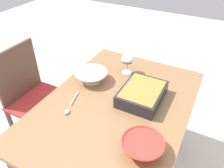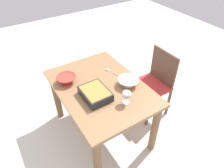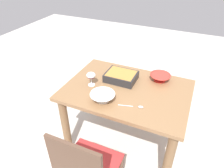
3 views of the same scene
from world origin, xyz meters
name	(u,v)px [view 1 (image 1 of 3)]	position (x,y,z in m)	size (l,w,h in m)	color
dining_table	(116,120)	(0.00, 0.00, 0.59)	(1.17, 0.84, 0.72)	olive
chair	(32,95)	(0.03, 0.78, 0.48)	(0.42, 0.39, 0.87)	#B22D2D
wine_glass	(127,60)	(0.34, 0.08, 0.83)	(0.09, 0.09, 0.14)	white
casserole_dish	(142,93)	(0.11, -0.12, 0.77)	(0.30, 0.24, 0.08)	#262628
mixing_bowl	(143,146)	(-0.25, -0.26, 0.76)	(0.21, 0.21, 0.07)	red
small_bowl	(92,76)	(0.13, 0.26, 0.76)	(0.22, 0.22, 0.08)	white
serving_spoon	(69,107)	(-0.16, 0.23, 0.73)	(0.21, 0.07, 0.01)	silver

